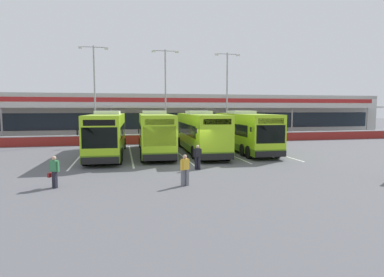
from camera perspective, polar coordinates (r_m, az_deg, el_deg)
ground_plane at (r=22.69m, az=0.32°, el=-4.74°), size 200.00×200.00×0.00m
terminal_building at (r=48.96m, az=-6.66°, el=4.18°), size 70.00×13.00×6.00m
red_barrier_wall at (r=36.78m, az=-4.67°, el=-0.01°), size 60.00×0.40×1.10m
coach_bus_leftmost at (r=27.91m, az=-14.85°, el=0.67°), size 3.29×12.24×3.78m
coach_bus_left_centre at (r=28.54m, az=-6.67°, el=0.91°), size 3.29×12.24×3.78m
coach_bus_centre at (r=28.70m, az=1.50°, el=0.97°), size 3.29×12.24×3.78m
coach_bus_right_centre at (r=30.43m, az=9.27°, el=1.15°), size 3.29×12.24×3.78m
bay_stripe_far_west at (r=28.29m, az=-19.37°, el=-3.03°), size 0.14×13.00×0.01m
bay_stripe_west at (r=28.08m, az=-10.83°, el=-2.88°), size 0.14×13.00×0.01m
bay_stripe_mid_west at (r=28.50m, az=-2.35°, el=-2.67°), size 0.14×13.00×0.01m
bay_stripe_centre at (r=29.52m, az=5.71°, el=-2.41°), size 0.14×13.00×0.01m
bay_stripe_mid_east at (r=31.08m, az=13.10°, el=-2.14°), size 0.14×13.00×0.01m
pedestrian_with_handbag at (r=17.54m, az=-23.37°, el=-5.33°), size 0.62×0.51×1.62m
pedestrian_child at (r=20.91m, az=1.00°, el=-3.18°), size 0.54×0.30×1.62m
pedestrian_near_bin at (r=16.58m, az=-1.28°, el=-5.43°), size 0.51×0.36×1.62m
lamp_post_west at (r=38.26m, az=-16.97°, el=8.58°), size 3.24×0.28×11.00m
lamp_post_centre at (r=39.11m, az=-4.75°, el=8.72°), size 3.24×0.28×11.00m
lamp_post_east at (r=41.44m, az=6.26°, el=8.51°), size 3.24×0.28×11.00m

